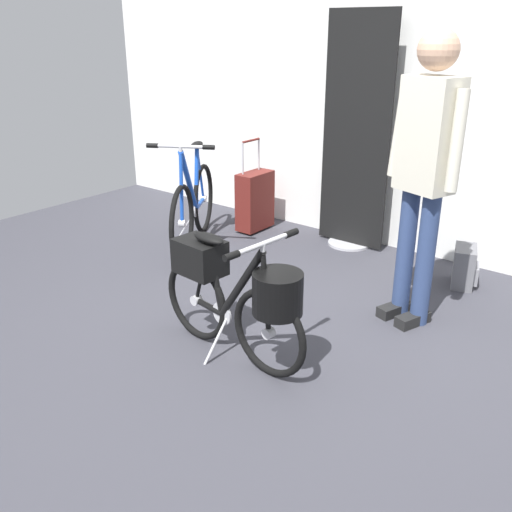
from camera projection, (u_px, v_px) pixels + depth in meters
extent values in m
plane|color=#38383F|center=(219.00, 367.00, 3.14)|extent=(6.81, 6.81, 0.00)
cube|color=white|center=(423.00, 63.00, 4.29)|extent=(6.81, 0.10, 2.99)
cylinder|color=#B7B7BC|center=(349.00, 243.00, 4.92)|extent=(0.36, 0.36, 0.02)
cube|color=black|center=(356.00, 133.00, 4.56)|extent=(0.60, 0.02, 1.86)
torus|color=black|center=(269.00, 333.00, 2.99)|extent=(0.50, 0.08, 0.50)
cylinder|color=#B7B7BC|center=(269.00, 333.00, 2.99)|extent=(0.06, 0.05, 0.06)
torus|color=black|center=(196.00, 300.00, 3.35)|extent=(0.50, 0.08, 0.50)
cylinder|color=#B7B7BC|center=(196.00, 300.00, 3.35)|extent=(0.06, 0.05, 0.06)
cylinder|color=black|center=(209.00, 307.00, 3.29)|extent=(0.22, 0.05, 0.05)
cylinder|color=black|center=(241.00, 284.00, 3.04)|extent=(0.35, 0.07, 0.49)
cylinder|color=black|center=(216.00, 278.00, 3.17)|extent=(0.13, 0.05, 0.42)
cylinder|color=black|center=(209.00, 307.00, 3.29)|extent=(0.22, 0.04, 0.04)
cylinder|color=black|center=(266.00, 293.00, 2.92)|extent=(0.08, 0.03, 0.45)
cylinder|color=black|center=(202.00, 272.00, 3.24)|extent=(0.15, 0.03, 0.41)
ellipsoid|color=black|center=(209.00, 238.00, 3.12)|extent=(0.23, 0.11, 0.05)
cylinder|color=#B7B7BC|center=(263.00, 248.00, 2.84)|extent=(0.03, 0.03, 0.04)
cylinder|color=#B7B7BC|center=(263.00, 244.00, 2.84)|extent=(0.06, 0.44, 0.03)
cylinder|color=black|center=(231.00, 256.00, 2.69)|extent=(0.04, 0.09, 0.04)
cylinder|color=black|center=(291.00, 233.00, 2.98)|extent=(0.04, 0.09, 0.04)
cylinder|color=#B7B7BC|center=(222.00, 314.00, 3.22)|extent=(0.14, 0.03, 0.14)
cylinder|color=#B7B7BC|center=(216.00, 341.00, 3.18)|extent=(0.03, 0.19, 0.23)
cylinder|color=black|center=(278.00, 293.00, 2.86)|extent=(0.28, 0.28, 0.22)
cube|color=black|center=(200.00, 257.00, 3.22)|extent=(0.30, 0.22, 0.20)
torus|color=black|center=(182.00, 224.00, 4.47)|extent=(0.34, 0.56, 0.62)
cylinder|color=#B7B7BC|center=(182.00, 224.00, 4.47)|extent=(0.07, 0.08, 0.06)
torus|color=black|center=(203.00, 199.00, 5.12)|extent=(0.34, 0.56, 0.62)
cylinder|color=#B7B7BC|center=(203.00, 199.00, 5.12)|extent=(0.07, 0.08, 0.06)
cylinder|color=#1947B2|center=(200.00, 204.00, 5.00)|extent=(0.17, 0.25, 0.05)
cylinder|color=#1947B2|center=(189.00, 182.00, 4.60)|extent=(0.25, 0.39, 0.60)
cylinder|color=#1947B2|center=(197.00, 178.00, 4.84)|extent=(0.11, 0.15, 0.52)
cylinder|color=#1947B2|center=(200.00, 204.00, 5.00)|extent=(0.16, 0.25, 0.04)
cylinder|color=#1947B2|center=(181.00, 188.00, 4.39)|extent=(0.07, 0.09, 0.56)
cylinder|color=#1947B2|center=(200.00, 174.00, 4.96)|extent=(0.11, 0.16, 0.50)
ellipsoid|color=black|center=(197.00, 145.00, 4.79)|extent=(0.19, 0.24, 0.05)
cylinder|color=#B7B7BC|center=(180.00, 149.00, 4.31)|extent=(0.03, 0.03, 0.04)
cylinder|color=#B7B7BC|center=(180.00, 146.00, 4.30)|extent=(0.39, 0.24, 0.03)
cylinder|color=black|center=(152.00, 146.00, 4.33)|extent=(0.10, 0.08, 0.04)
cylinder|color=black|center=(209.00, 147.00, 4.27)|extent=(0.10, 0.08, 0.04)
cylinder|color=#B7B7BC|center=(196.00, 209.00, 4.88)|extent=(0.08, 0.13, 0.14)
cylinder|color=#B7B7BC|center=(185.00, 227.00, 4.91)|extent=(0.18, 0.11, 0.29)
cylinder|color=navy|center=(405.00, 253.00, 3.59)|extent=(0.11, 0.11, 0.85)
cube|color=black|center=(394.00, 309.00, 3.71)|extent=(0.16, 0.26, 0.07)
cylinder|color=navy|center=(425.00, 261.00, 3.46)|extent=(0.11, 0.11, 0.85)
cube|color=black|center=(413.00, 319.00, 3.58)|extent=(0.16, 0.26, 0.07)
cube|color=beige|center=(429.00, 135.00, 3.24)|extent=(0.37, 0.29, 0.65)
cylinder|color=beige|center=(400.00, 130.00, 3.40)|extent=(0.13, 0.12, 0.55)
cylinder|color=beige|center=(457.00, 141.00, 3.07)|extent=(0.10, 0.12, 0.55)
sphere|color=tan|center=(438.00, 50.00, 3.07)|extent=(0.23, 0.23, 0.23)
cube|color=maroon|center=(255.00, 201.00, 5.17)|extent=(0.18, 0.36, 0.52)
cylinder|color=#B7B7BC|center=(243.00, 159.00, 4.96)|extent=(0.02, 0.02, 0.28)
cylinder|color=#B7B7BC|center=(259.00, 154.00, 5.13)|extent=(0.02, 0.02, 0.28)
cylinder|color=maroon|center=(251.00, 141.00, 4.99)|extent=(0.02, 0.23, 0.02)
cylinder|color=black|center=(251.00, 232.00, 5.14)|extent=(0.04, 0.02, 0.04)
cylinder|color=black|center=(268.00, 225.00, 5.33)|extent=(0.04, 0.02, 0.04)
cube|color=slate|center=(464.00, 266.00, 4.09)|extent=(0.23, 0.30, 0.29)
cube|color=gray|center=(476.00, 274.00, 4.08)|extent=(0.09, 0.19, 0.13)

